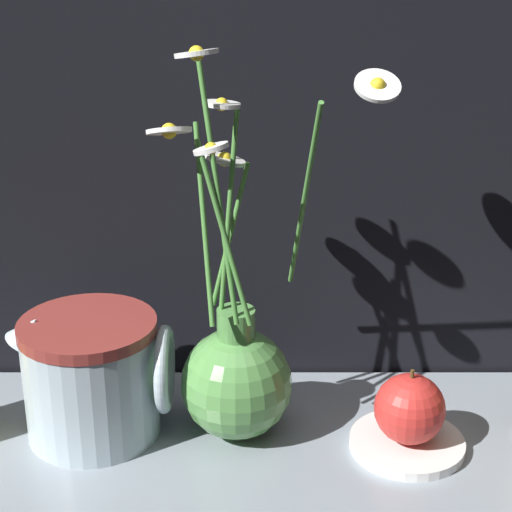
% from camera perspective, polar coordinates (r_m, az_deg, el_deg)
% --- Properties ---
extents(ground_plane, '(6.00, 6.00, 0.00)m').
position_cam_1_polar(ground_plane, '(0.91, 0.53, -12.49)').
color(ground_plane, black).
extents(shelf, '(0.75, 0.26, 0.01)m').
position_cam_1_polar(shelf, '(0.90, 0.54, -12.18)').
color(shelf, gray).
rests_on(shelf, ground_plane).
extents(vase_with_flowers, '(0.24, 0.14, 0.40)m').
position_cam_1_polar(vase_with_flowers, '(0.87, -1.27, -7.67)').
color(vase_with_flowers, '#59994C').
rests_on(vase_with_flowers, shelf).
extents(ceramic_pitcher, '(0.16, 0.14, 0.14)m').
position_cam_1_polar(ceramic_pitcher, '(0.89, -10.78, -7.63)').
color(ceramic_pitcher, silver).
rests_on(ceramic_pitcher, shelf).
extents(saucer_plate, '(0.12, 0.12, 0.01)m').
position_cam_1_polar(saucer_plate, '(0.89, 10.06, -12.20)').
color(saucer_plate, white).
rests_on(saucer_plate, shelf).
extents(orange_fruit, '(0.07, 0.07, 0.08)m').
position_cam_1_polar(orange_fruit, '(0.87, 10.23, -9.99)').
color(orange_fruit, red).
rests_on(orange_fruit, saucer_plate).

